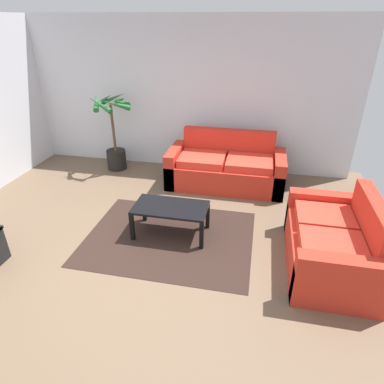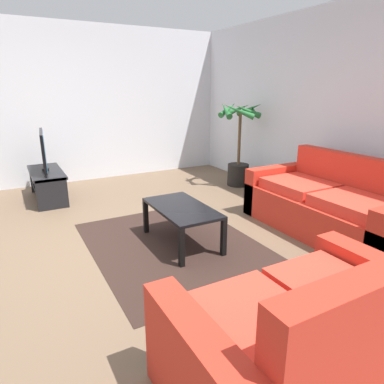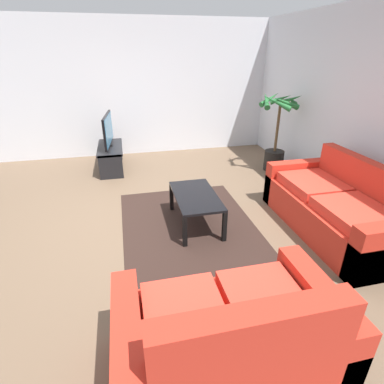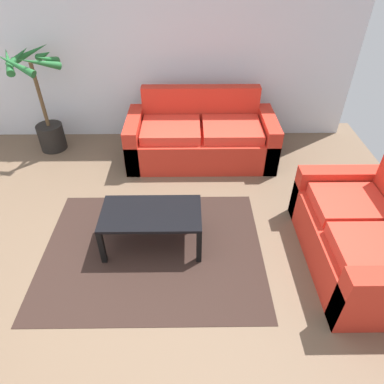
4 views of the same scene
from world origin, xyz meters
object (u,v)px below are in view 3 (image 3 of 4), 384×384
object	(u,v)px
couch_loveseat	(229,338)
tv_stand	(111,154)
tv	(108,130)
potted_palm	(276,137)
couch_main	(335,209)
coffee_table	(196,199)

from	to	relation	value
couch_loveseat	tv_stand	size ratio (longest dim) A/B	1.39
tv_stand	couch_loveseat	bearing A→B (deg)	10.87
tv	potted_palm	world-z (taller)	potted_palm
tv_stand	couch_main	bearing A→B (deg)	43.38
tv	coffee_table	xyz separation A→B (m)	(2.36, 1.08, -0.39)
coffee_table	tv	bearing A→B (deg)	-155.36
potted_palm	coffee_table	bearing A→B (deg)	-50.01
couch_main	tv_stand	size ratio (longest dim) A/B	1.79
tv	potted_palm	xyz separation A→B (m)	(0.76, 3.00, -0.13)
couch_main	coffee_table	distance (m)	1.74
tv	coffee_table	world-z (taller)	tv
couch_loveseat	tv_stand	xyz separation A→B (m)	(-4.36, -0.84, -0.00)
coffee_table	potted_palm	distance (m)	2.51
couch_main	couch_loveseat	world-z (taller)	same
tv_stand	tv	size ratio (longest dim) A/B	1.12
tv_stand	potted_palm	bearing A→B (deg)	75.84
couch_main	coffee_table	size ratio (longest dim) A/B	2.02
couch_main	potted_palm	size ratio (longest dim) A/B	1.37
coffee_table	potted_palm	world-z (taller)	potted_palm
tv_stand	coffee_table	distance (m)	2.60
tv	potted_palm	size ratio (longest dim) A/B	0.68
tv	couch_main	bearing A→B (deg)	43.35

